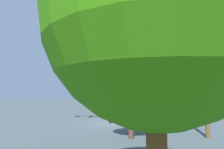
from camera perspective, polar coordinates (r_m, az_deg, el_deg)
ground_plane at (r=17.68m, az=-0.33°, el=-13.30°), size 120.00×120.00×0.00m
signal_pole_assembly at (r=18.07m, az=-5.33°, el=1.65°), size 5.74×1.37×6.47m
utility_pole at (r=12.96m, az=24.48°, el=0.91°), size 0.99×1.63×7.20m
fire_hydrant at (r=17.81m, az=14.34°, el=-11.75°), size 0.33×0.24×0.83m
tree_near at (r=4.49m, az=11.63°, el=14.87°), size 4.60×4.60×6.34m
tree_mid at (r=11.77m, az=5.15°, el=4.45°), size 2.74×2.74×6.02m
tree_far at (r=22.12m, az=12.41°, el=1.81°), size 4.39×4.39×7.59m
brick_building at (r=34.13m, az=6.48°, el=-3.97°), size 7.87×6.10×6.36m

